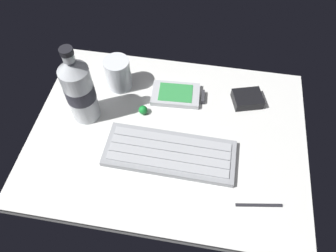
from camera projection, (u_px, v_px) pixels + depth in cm
name	position (u px, v px, depth cm)	size (l,w,h in cm)	color
ground_plane	(168.00, 136.00, 76.43)	(64.00, 48.00, 2.80)	silver
keyboard	(170.00, 153.00, 71.76)	(29.15, 11.40, 1.70)	#93969B
handheld_device	(178.00, 95.00, 81.57)	(13.13, 8.33, 1.50)	#B7BABF
juice_cup	(118.00, 75.00, 81.17)	(6.40, 6.40, 8.50)	silver
water_bottle	(79.00, 90.00, 71.61)	(6.73, 6.73, 20.80)	silver
charger_block	(247.00, 99.00, 80.16)	(7.00, 5.60, 2.40)	black
trackball_mouse	(143.00, 110.00, 78.33)	(2.20, 2.20, 2.20)	#198C33
stylus_pen	(259.00, 205.00, 65.41)	(0.70, 0.70, 9.50)	#26262B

